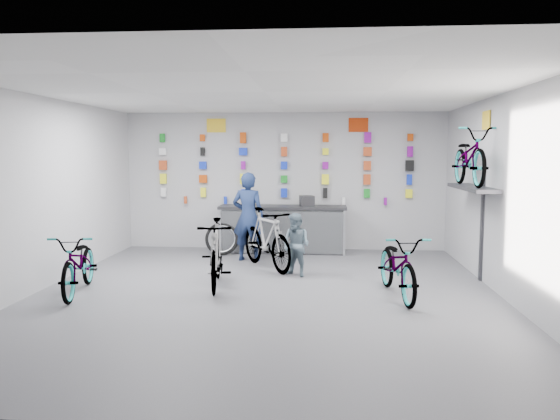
# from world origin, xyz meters

# --- Properties ---
(floor) EXTENTS (8.00, 8.00, 0.00)m
(floor) POSITION_xyz_m (0.00, 0.00, 0.00)
(floor) COLOR #515156
(floor) RESTS_ON ground
(ceiling) EXTENTS (8.00, 8.00, 0.00)m
(ceiling) POSITION_xyz_m (0.00, 0.00, 3.00)
(ceiling) COLOR white
(ceiling) RESTS_ON wall_back
(wall_back) EXTENTS (7.00, 0.00, 7.00)m
(wall_back) POSITION_xyz_m (0.00, 4.00, 1.50)
(wall_back) COLOR #B2B2B5
(wall_back) RESTS_ON floor
(wall_front) EXTENTS (7.00, 0.00, 7.00)m
(wall_front) POSITION_xyz_m (0.00, -4.00, 1.50)
(wall_front) COLOR #B2B2B5
(wall_front) RESTS_ON floor
(wall_left) EXTENTS (0.00, 8.00, 8.00)m
(wall_left) POSITION_xyz_m (-3.50, 0.00, 1.50)
(wall_left) COLOR #B2B2B5
(wall_left) RESTS_ON floor
(wall_right) EXTENTS (0.00, 8.00, 8.00)m
(wall_right) POSITION_xyz_m (3.50, 0.00, 1.50)
(wall_right) COLOR #B2B2B5
(wall_right) RESTS_ON floor
(counter) EXTENTS (2.70, 0.66, 1.00)m
(counter) POSITION_xyz_m (0.00, 3.54, 0.49)
(counter) COLOR black
(counter) RESTS_ON floor
(merch_wall) EXTENTS (5.58, 0.08, 1.57)m
(merch_wall) POSITION_xyz_m (0.10, 3.93, 1.80)
(merch_wall) COLOR white
(merch_wall) RESTS_ON wall_back
(wall_bracket) EXTENTS (0.39, 1.90, 2.00)m
(wall_bracket) POSITION_xyz_m (3.33, 1.20, 1.46)
(wall_bracket) COLOR #333338
(wall_bracket) RESTS_ON wall_right
(sign_left) EXTENTS (0.42, 0.02, 0.30)m
(sign_left) POSITION_xyz_m (-1.50, 3.98, 2.72)
(sign_left) COLOR yellow
(sign_left) RESTS_ON wall_back
(sign_right) EXTENTS (0.42, 0.02, 0.30)m
(sign_right) POSITION_xyz_m (1.60, 3.98, 2.72)
(sign_right) COLOR #B4300B
(sign_right) RESTS_ON wall_back
(sign_side) EXTENTS (0.02, 0.40, 0.30)m
(sign_side) POSITION_xyz_m (3.48, 1.20, 2.65)
(sign_side) COLOR yellow
(sign_side) RESTS_ON wall_right
(bike_left) EXTENTS (0.95, 1.86, 0.93)m
(bike_left) POSITION_xyz_m (-2.81, -0.14, 0.47)
(bike_left) COLOR gray
(bike_left) RESTS_ON floor
(bike_center) EXTENTS (0.74, 1.85, 1.08)m
(bike_center) POSITION_xyz_m (-0.82, 0.41, 0.54)
(bike_center) COLOR gray
(bike_center) RESTS_ON floor
(bike_right) EXTENTS (0.88, 1.88, 0.95)m
(bike_right) POSITION_xyz_m (1.97, 0.04, 0.48)
(bike_right) COLOR gray
(bike_right) RESTS_ON floor
(bike_service) EXTENTS (1.44, 1.85, 1.11)m
(bike_service) POSITION_xyz_m (-0.17, 1.85, 0.56)
(bike_service) COLOR gray
(bike_service) RESTS_ON floor
(bike_wall) EXTENTS (0.63, 1.80, 0.95)m
(bike_wall) POSITION_xyz_m (3.25, 1.20, 2.05)
(bike_wall) COLOR gray
(bike_wall) RESTS_ON wall_bracket
(clerk) EXTENTS (0.69, 0.51, 1.75)m
(clerk) POSITION_xyz_m (-0.61, 2.59, 0.87)
(clerk) COLOR #162449
(clerk) RESTS_ON floor
(customer) EXTENTS (0.67, 0.64, 1.09)m
(customer) POSITION_xyz_m (0.40, 1.28, 0.54)
(customer) COLOR slate
(customer) RESTS_ON floor
(spare_wheel) EXTENTS (0.72, 0.34, 0.69)m
(spare_wheel) POSITION_xyz_m (-1.25, 3.17, 0.33)
(spare_wheel) COLOR black
(spare_wheel) RESTS_ON floor
(register) EXTENTS (0.34, 0.36, 0.22)m
(register) POSITION_xyz_m (0.51, 3.55, 1.11)
(register) COLOR black
(register) RESTS_ON counter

